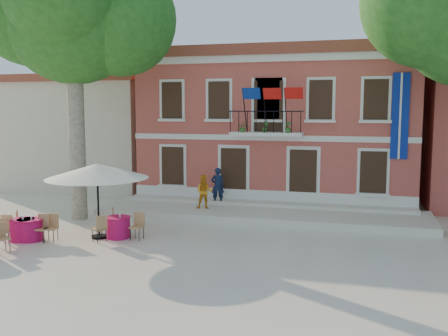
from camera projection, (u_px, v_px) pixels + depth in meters
ground at (181, 240)px, 17.67m from camera, size 90.00×90.00×0.00m
main_building at (282, 124)px, 26.26m from camera, size 13.50×9.59×7.50m
neighbor_west at (96, 131)px, 30.30m from camera, size 9.40×9.40×6.40m
terrace at (261, 214)px, 21.34m from camera, size 14.00×3.40×0.30m
plane_tree_west at (73, 13)px, 20.05m from camera, size 5.81×5.81×11.40m
patio_umbrella at (97, 171)px, 17.67m from camera, size 3.62×3.62×2.69m
pedestrian_navy at (218, 186)px, 22.58m from camera, size 0.68×0.53×1.67m
pedestrian_orange at (204, 192)px, 21.53m from camera, size 0.84×0.73×1.49m
cafe_table_1 at (22, 229)px, 17.52m from camera, size 1.68×1.87×0.95m
cafe_table_2 at (30, 229)px, 17.52m from camera, size 1.96×0.90×0.95m
cafe_table_3 at (118, 226)px, 17.89m from camera, size 1.67×1.87×0.95m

